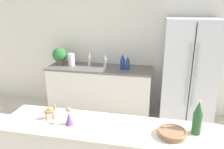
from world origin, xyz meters
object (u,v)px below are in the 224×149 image
object	(u,v)px
back_bottle_2	(128,63)
back_bottle_3	(89,59)
paper_towel_roll	(71,60)
wise_man_figurine_blue	(69,117)
potted_plant	(60,56)
fruit_bowl	(172,133)
back_bottle_1	(123,62)
back_bottle_0	(105,61)
wine_bottle	(198,118)
camel_figurine	(50,111)
refrigerator	(188,74)

from	to	relation	value
back_bottle_2	back_bottle_3	xyz separation A→B (m)	(-0.73, 0.11, 0.01)
paper_towel_roll	wise_man_figurine_blue	world-z (taller)	wise_man_figurine_blue
potted_plant	fruit_bowl	xyz separation A→B (m)	(1.95, -2.14, -0.06)
paper_towel_roll	wise_man_figurine_blue	distance (m)	2.31
potted_plant	back_bottle_1	size ratio (longest dim) A/B	1.16
potted_plant	back_bottle_2	bearing A→B (deg)	-2.31
back_bottle_0	fruit_bowl	bearing A→B (deg)	-63.75
potted_plant	wine_bottle	bearing A→B (deg)	-43.91
fruit_bowl	camel_figurine	xyz separation A→B (m)	(-1.08, 0.05, 0.05)
back_bottle_3	wise_man_figurine_blue	size ratio (longest dim) A/B	1.59
back_bottle_0	refrigerator	bearing A→B (deg)	-5.67
fruit_bowl	wise_man_figurine_blue	world-z (taller)	wise_man_figurine_blue
back_bottle_1	wine_bottle	xyz separation A→B (m)	(0.93, -2.01, 0.10)
back_bottle_3	wine_bottle	xyz separation A→B (m)	(1.57, -2.11, 0.11)
fruit_bowl	wise_man_figurine_blue	size ratio (longest dim) A/B	1.39
back_bottle_1	camel_figurine	bearing A→B (deg)	-99.37
back_bottle_2	wine_bottle	bearing A→B (deg)	-67.28
potted_plant	back_bottle_3	world-z (taller)	potted_plant
back_bottle_2	back_bottle_3	world-z (taller)	back_bottle_3
paper_towel_roll	wise_man_figurine_blue	xyz separation A→B (m)	(0.85, -2.15, 0.05)
back_bottle_1	back_bottle_2	size ratio (longest dim) A/B	1.15
wise_man_figurine_blue	paper_towel_roll	bearing A→B (deg)	111.57
back_bottle_3	fruit_bowl	bearing A→B (deg)	-57.80
paper_towel_roll	back_bottle_2	world-z (taller)	back_bottle_2
refrigerator	wine_bottle	size ratio (longest dim) A/B	6.15
paper_towel_roll	fruit_bowl	size ratio (longest dim) A/B	0.99
potted_plant	back_bottle_2	size ratio (longest dim) A/B	1.33
paper_towel_roll	back_bottle_0	distance (m)	0.64
back_bottle_0	wine_bottle	distance (m)	2.47
refrigerator	back_bottle_2	bearing A→B (deg)	177.72
potted_plant	back_bottle_0	world-z (taller)	potted_plant
back_bottle_1	back_bottle_0	bearing A→B (deg)	164.12
refrigerator	paper_towel_roll	world-z (taller)	refrigerator
back_bottle_0	back_bottle_2	distance (m)	0.44
camel_figurine	wise_man_figurine_blue	xyz separation A→B (m)	(0.21, -0.06, -0.01)
back_bottle_2	wise_man_figurine_blue	size ratio (longest dim) A/B	1.49
fruit_bowl	wise_man_figurine_blue	bearing A→B (deg)	-179.77
potted_plant	paper_towel_roll	size ratio (longest dim) A/B	1.44
wine_bottle	refrigerator	bearing A→B (deg)	85.12
refrigerator	wine_bottle	distance (m)	1.99
paper_towel_roll	back_bottle_1	bearing A→B (deg)	-2.80
back_bottle_1	camel_figurine	distance (m)	2.07
potted_plant	back_bottle_2	xyz separation A→B (m)	(1.30, -0.05, -0.06)
wise_man_figurine_blue	back_bottle_0	bearing A→B (deg)	95.51
potted_plant	paper_towel_roll	bearing A→B (deg)	0.40
paper_towel_roll	fruit_bowl	world-z (taller)	paper_towel_roll
refrigerator	back_bottle_3	world-z (taller)	refrigerator
back_bottle_1	back_bottle_2	distance (m)	0.10
back_bottle_2	wise_man_figurine_blue	world-z (taller)	wise_man_figurine_blue
paper_towel_roll	potted_plant	bearing A→B (deg)	-179.60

